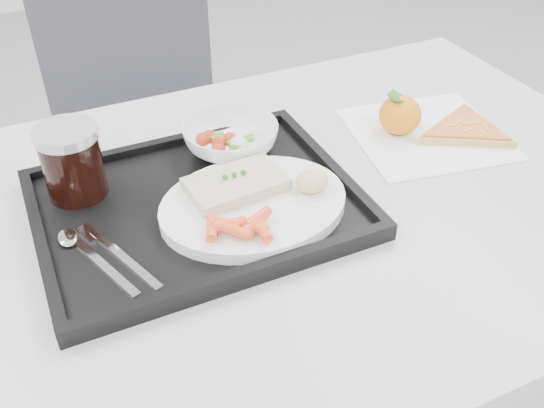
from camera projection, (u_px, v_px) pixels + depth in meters
The scene contains 14 objects.
table at pixel (281, 235), 0.94m from camera, with size 1.20×0.80×0.75m.
chair at pixel (147, 121), 1.50m from camera, with size 0.44×0.44×0.93m.
tray at pixel (197, 206), 0.88m from camera, with size 0.45×0.35×0.03m.
dinner_plate at pixel (254, 205), 0.85m from camera, with size 0.27×0.27×0.02m.
fish_fillet at pixel (236, 184), 0.86m from camera, with size 0.14×0.10×0.03m.
bread_roll at pixel (312, 181), 0.86m from camera, with size 0.05×0.04×0.03m.
salad_bowl at pixel (231, 138), 0.97m from camera, with size 0.15×0.15×0.05m.
cola_glass at pixel (72, 161), 0.86m from camera, with size 0.09×0.09×0.11m.
cutlery at pixel (96, 251), 0.79m from camera, with size 0.11×0.17×0.01m.
napkin at pixel (426, 134), 1.05m from camera, with size 0.29×0.28×0.00m.
tangerine at pixel (400, 115), 1.03m from camera, with size 0.08×0.08×0.07m.
pizza_slice at pixel (466, 129), 1.04m from camera, with size 0.21×0.21×0.02m.
carrot_pile at pixel (241, 225), 0.78m from camera, with size 0.10×0.07×0.02m.
salad_contents at pixel (233, 139), 0.94m from camera, with size 0.10×0.07×0.03m.
Camera 1 is at (-0.31, -0.34, 1.30)m, focal length 40.00 mm.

